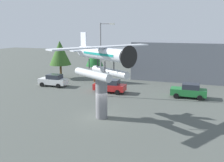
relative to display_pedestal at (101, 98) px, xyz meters
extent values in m
plane|color=#4C514C|center=(0.00, 0.00, -1.97)|extent=(140.00, 140.00, 0.00)
cylinder|color=slate|center=(0.00, 0.00, 0.00)|extent=(1.10, 1.10, 3.94)
cylinder|color=silver|center=(-0.52, -0.85, 2.32)|extent=(4.46, 3.10, 0.70)
cylinder|color=#333338|center=(0.76, -1.05, 3.12)|extent=(0.14, 0.14, 0.90)
cylinder|color=#333338|center=(-1.28, 0.20, 3.12)|extent=(0.14, 0.14, 0.90)
cylinder|color=silver|center=(0.52, 0.85, 2.32)|extent=(4.46, 3.10, 0.70)
cylinder|color=#333338|center=(1.28, -0.20, 3.12)|extent=(0.14, 0.14, 0.90)
cylinder|color=#333338|center=(-0.76, 1.05, 3.12)|extent=(0.14, 0.14, 0.90)
cylinder|color=silver|center=(0.00, 0.00, 4.12)|extent=(5.87, 4.17, 1.10)
cube|color=teal|center=(0.17, -0.10, 4.12)|extent=(4.30, 3.23, 0.20)
cone|color=#262628|center=(2.78, -1.69, 4.12)|extent=(1.06, 1.12, 0.88)
cylinder|color=black|center=(3.12, -1.90, 4.12)|extent=(0.97, 1.56, 1.80)
cube|color=silver|center=(0.34, -0.21, 4.73)|extent=(6.35, 9.45, 0.12)
cube|color=silver|center=(-2.39, 1.46, 4.22)|extent=(2.05, 2.76, 0.10)
cube|color=silver|center=(-2.39, 1.46, 5.32)|extent=(0.83, 0.57, 1.30)
cube|color=white|center=(-11.53, 9.87, -1.25)|extent=(4.20, 1.70, 0.80)
cube|color=#2D333D|center=(-11.28, 9.87, -0.53)|extent=(2.00, 1.56, 0.64)
cylinder|color=black|center=(-12.88, 10.77, -1.65)|extent=(0.64, 0.22, 0.64)
cylinder|color=black|center=(-12.88, 8.97, -1.65)|extent=(0.64, 0.22, 0.64)
cylinder|color=black|center=(-10.18, 10.77, -1.65)|extent=(0.64, 0.22, 0.64)
cylinder|color=black|center=(-10.18, 8.97, -1.65)|extent=(0.64, 0.22, 0.64)
cube|color=red|center=(-2.47, 9.16, -1.25)|extent=(4.20, 1.70, 0.80)
cube|color=#2D333D|center=(-2.22, 9.16, -0.53)|extent=(2.00, 1.56, 0.64)
cylinder|color=black|center=(-3.82, 10.06, -1.65)|extent=(0.64, 0.22, 0.64)
cylinder|color=black|center=(-3.82, 8.26, -1.65)|extent=(0.64, 0.22, 0.64)
cylinder|color=black|center=(-1.12, 10.06, -1.65)|extent=(0.64, 0.22, 0.64)
cylinder|color=black|center=(-1.12, 8.26, -1.65)|extent=(0.64, 0.22, 0.64)
cube|color=#237A38|center=(7.47, 9.90, -1.25)|extent=(4.20, 1.70, 0.80)
cube|color=#2D333D|center=(7.72, 9.90, -0.53)|extent=(2.00, 1.56, 0.64)
cylinder|color=black|center=(6.12, 10.80, -1.65)|extent=(0.64, 0.22, 0.64)
cylinder|color=black|center=(6.12, 9.00, -1.65)|extent=(0.64, 0.22, 0.64)
cylinder|color=black|center=(8.82, 10.80, -1.65)|extent=(0.64, 0.22, 0.64)
cylinder|color=black|center=(8.82, 9.00, -1.65)|extent=(0.64, 0.22, 0.64)
cylinder|color=gray|center=(-2.89, 7.10, 2.51)|extent=(0.18, 0.18, 8.96)
cylinder|color=gray|center=(-2.09, 7.10, 6.89)|extent=(1.60, 0.12, 0.12)
cube|color=silver|center=(-1.39, 7.10, 6.84)|extent=(0.50, 0.28, 0.20)
cube|color=slate|center=(5.65, 22.00, 1.11)|extent=(15.28, 7.82, 6.16)
cylinder|color=brown|center=(-13.57, 15.49, -0.82)|extent=(0.36, 0.36, 2.30)
cone|color=#335B23|center=(-13.57, 15.49, 2.34)|extent=(3.63, 3.63, 4.03)
cylinder|color=brown|center=(-6.94, 14.65, -0.70)|extent=(0.36, 0.36, 2.55)
cone|color=#1E6028|center=(-6.94, 14.65, 2.10)|extent=(2.74, 2.74, 3.04)
camera|label=1|loc=(8.16, -20.49, 6.30)|focal=39.32mm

